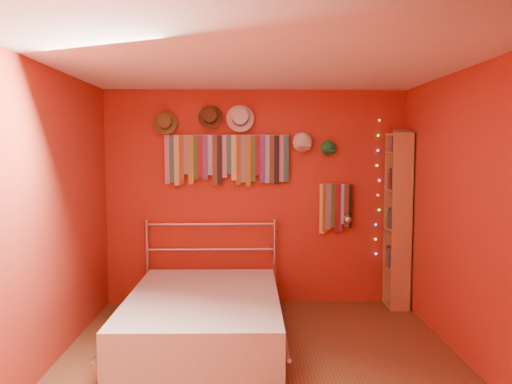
{
  "coord_description": "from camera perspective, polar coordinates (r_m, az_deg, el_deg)",
  "views": [
    {
      "loc": [
        -0.12,
        -4.06,
        1.81
      ],
      "look_at": [
        -0.02,
        0.9,
        1.39
      ],
      "focal_mm": 35.0,
      "sensor_mm": 36.0,
      "label": 1
    }
  ],
  "objects": [
    {
      "name": "right_wall",
      "position": [
        4.51,
        23.36,
        -2.68
      ],
      "size": [
        0.02,
        3.5,
        2.5
      ],
      "primitive_type": "cube",
      "color": "maroon",
      "rests_on": "ground"
    },
    {
      "name": "bookshelf",
      "position": [
        5.92,
        16.31,
        -3.04
      ],
      "size": [
        0.25,
        0.34,
        2.0
      ],
      "color": "#AE834E",
      "rests_on": "ground"
    },
    {
      "name": "ceiling",
      "position": [
        4.12,
        0.52,
        14.48
      ],
      "size": [
        3.5,
        3.5,
        0.02
      ],
      "primitive_type": "cube",
      "color": "white",
      "rests_on": "back_wall"
    },
    {
      "name": "bed",
      "position": [
        4.94,
        -6.0,
        -13.8
      ],
      "size": [
        1.53,
        2.09,
        1.01
      ],
      "rotation": [
        0.0,
        0.0,
        -0.01
      ],
      "color": "#B2B2B7",
      "rests_on": "ground"
    },
    {
      "name": "fedora_white",
      "position": [
        5.73,
        -1.82,
        8.52
      ],
      "size": [
        0.32,
        0.17,
        0.31
      ],
      "rotation": [
        1.36,
        0.0,
        0.0
      ],
      "color": "beige",
      "rests_on": "back_wall"
    },
    {
      "name": "fedora_brown",
      "position": [
        5.75,
        -5.26,
        8.61
      ],
      "size": [
        0.28,
        0.15,
        0.28
      ],
      "rotation": [
        1.36,
        0.0,
        0.0
      ],
      "color": "#482E19",
      "rests_on": "back_wall"
    },
    {
      "name": "left_wall",
      "position": [
        4.41,
        -22.87,
        -2.82
      ],
      "size": [
        0.02,
        3.5,
        2.5
      ],
      "primitive_type": "cube",
      "color": "maroon",
      "rests_on": "ground"
    },
    {
      "name": "back_wall",
      "position": [
        5.84,
        -0.0,
        -0.66
      ],
      "size": [
        3.5,
        0.02,
        2.5
      ],
      "primitive_type": "cube",
      "color": "maroon",
      "rests_on": "ground"
    },
    {
      "name": "small_tie_rack",
      "position": [
        5.88,
        9.07,
        -1.61
      ],
      "size": [
        0.4,
        0.03,
        0.59
      ],
      "color": "#B2B2B7",
      "rests_on": "back_wall"
    },
    {
      "name": "fedora_olive",
      "position": [
        5.8,
        -10.38,
        7.85
      ],
      "size": [
        0.27,
        0.15,
        0.27
      ],
      "rotation": [
        1.36,
        0.0,
        0.0
      ],
      "color": "brown",
      "rests_on": "back_wall"
    },
    {
      "name": "cap_white",
      "position": [
        5.8,
        5.33,
        5.67
      ],
      "size": [
        0.2,
        0.25,
        0.2
      ],
      "color": "silver",
      "rests_on": "back_wall"
    },
    {
      "name": "reading_lamp",
      "position": [
        5.73,
        10.38,
        -3.08
      ],
      "size": [
        0.08,
        0.34,
        0.1
      ],
      "color": "#B2B2B7",
      "rests_on": "back_wall"
    },
    {
      "name": "fairy_lights",
      "position": [
        5.99,
        13.73,
        0.47
      ],
      "size": [
        0.06,
        0.02,
        1.59
      ],
      "color": "#FF3333",
      "rests_on": "back_wall"
    },
    {
      "name": "ground",
      "position": [
        4.45,
        0.5,
        -19.15
      ],
      "size": [
        3.5,
        3.5,
        0.0
      ],
      "primitive_type": "plane",
      "color": "brown",
      "rests_on": "ground"
    },
    {
      "name": "cap_green",
      "position": [
        5.84,
        8.24,
        5.02
      ],
      "size": [
        0.17,
        0.22,
        0.17
      ],
      "color": "#1B7A36",
      "rests_on": "back_wall"
    },
    {
      "name": "tie_rack",
      "position": [
        5.75,
        -3.35,
        3.95
      ],
      "size": [
        1.45,
        0.03,
        0.6
      ],
      "color": "#B2B2B7",
      "rests_on": "back_wall"
    }
  ]
}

